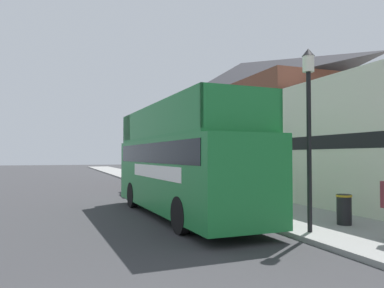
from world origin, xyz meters
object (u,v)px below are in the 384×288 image
(parked_car_ahead_of_bus, at_px, (145,182))
(lamp_post_second, at_px, (201,131))
(lamp_post_nearest, at_px, (309,106))
(litter_bin, at_px, (344,209))
(tour_bus, at_px, (180,167))
(lamp_post_third, at_px, (159,137))

(parked_car_ahead_of_bus, bearing_deg, lamp_post_second, -67.96)
(lamp_post_nearest, height_order, lamp_post_second, lamp_post_nearest)
(parked_car_ahead_of_bus, bearing_deg, litter_bin, -71.15)
(lamp_post_nearest, distance_m, lamp_post_second, 7.97)
(tour_bus, bearing_deg, litter_bin, -48.06)
(lamp_post_second, distance_m, lamp_post_third, 7.96)
(parked_car_ahead_of_bus, relative_size, lamp_post_nearest, 0.90)
(lamp_post_second, bearing_deg, lamp_post_nearest, -89.32)
(lamp_post_second, distance_m, litter_bin, 8.14)
(lamp_post_nearest, height_order, litter_bin, lamp_post_nearest)
(tour_bus, relative_size, litter_bin, 10.83)
(tour_bus, bearing_deg, lamp_post_nearest, -65.94)
(lamp_post_second, xyz_separation_m, lamp_post_third, (0.08, 7.96, 0.10))
(lamp_post_third, bearing_deg, lamp_post_nearest, -89.93)
(lamp_post_third, bearing_deg, litter_bin, -83.67)
(tour_bus, distance_m, parked_car_ahead_of_bus, 8.20)
(tour_bus, bearing_deg, lamp_post_third, 76.69)
(tour_bus, relative_size, lamp_post_second, 2.10)
(lamp_post_third, distance_m, litter_bin, 15.76)
(lamp_post_second, relative_size, litter_bin, 5.16)
(tour_bus, distance_m, lamp_post_third, 11.64)
(lamp_post_nearest, relative_size, lamp_post_second, 1.08)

